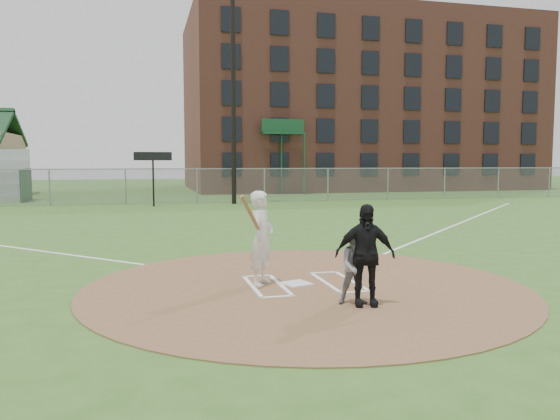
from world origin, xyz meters
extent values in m
plane|color=#346021|center=(0.00, 0.00, 0.00)|extent=(140.00, 140.00, 0.00)
cylinder|color=brown|center=(0.00, 0.00, 0.01)|extent=(8.40, 8.40, 0.02)
cube|color=white|center=(-0.14, 0.10, 0.04)|extent=(0.63, 0.63, 0.03)
cube|color=white|center=(9.00, 9.00, 0.01)|extent=(17.04, 17.04, 0.01)
imported|color=gray|center=(0.45, -1.51, 0.65)|extent=(0.69, 0.58, 1.27)
imported|color=black|center=(0.54, -1.63, 0.86)|extent=(1.05, 0.62, 1.68)
cube|color=white|center=(-1.00, 0.15, 0.03)|extent=(0.08, 1.80, 0.01)
cube|color=white|center=(-0.45, 0.15, 0.03)|extent=(0.08, 1.80, 0.01)
cube|color=white|center=(-0.72, 1.05, 0.03)|extent=(0.62, 0.08, 0.01)
cube|color=white|center=(-0.72, -0.75, 0.03)|extent=(0.62, 0.08, 0.01)
cube|color=white|center=(1.00, 0.15, 0.03)|extent=(0.08, 1.80, 0.01)
cube|color=white|center=(0.45, 0.15, 0.03)|extent=(0.08, 1.80, 0.01)
cube|color=white|center=(0.72, 1.05, 0.03)|extent=(0.62, 0.08, 0.01)
cube|color=white|center=(0.72, -0.75, 0.03)|extent=(0.62, 0.08, 0.01)
imported|color=silver|center=(-0.79, 0.27, 0.92)|extent=(0.73, 0.79, 1.81)
cylinder|color=#915E3A|center=(-1.09, -0.13, 1.45)|extent=(0.47, 0.48, 0.70)
cube|color=slate|center=(0.00, 22.00, 1.00)|extent=(56.00, 0.03, 2.00)
cube|color=gray|center=(0.00, 22.00, 2.00)|extent=(56.00, 0.06, 0.06)
cube|color=gray|center=(0.00, 22.00, 1.00)|extent=(56.08, 0.08, 2.00)
cube|color=#194728|center=(-10.00, 26.20, 1.00)|extent=(0.08, 3.20, 2.00)
cube|color=brown|center=(16.00, 38.00, 7.50)|extent=(30.00, 16.00, 15.00)
cube|color=black|center=(15.90, 29.94, 7.40)|extent=(26.60, 0.10, 12.20)
cube|color=#194728|center=(7.00, 29.34, 4.50)|extent=(3.20, 1.00, 0.15)
cube|color=#194728|center=(7.00, 29.84, 2.25)|extent=(0.12, 0.12, 4.50)
cube|color=#194728|center=(8.50, 28.89, 2.25)|extent=(0.12, 0.12, 4.50)
cube|color=#194728|center=(7.00, 29.34, 5.05)|extent=(3.20, 0.08, 1.00)
cylinder|color=black|center=(2.00, 21.00, 6.00)|extent=(0.26, 0.26, 12.00)
cylinder|color=black|center=(-2.50, 20.20, 1.30)|extent=(0.10, 0.10, 2.60)
cube|color=black|center=(-2.50, 20.20, 2.70)|extent=(2.00, 0.10, 0.45)
camera|label=1|loc=(-2.94, -9.86, 2.37)|focal=35.00mm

